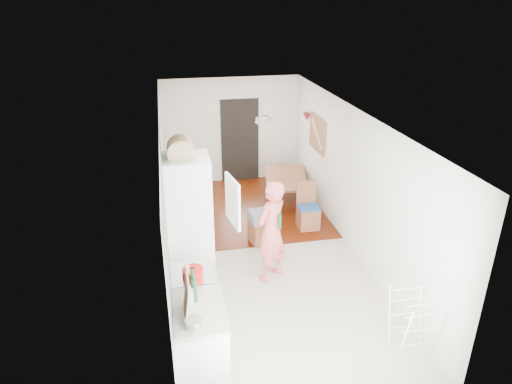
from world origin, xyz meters
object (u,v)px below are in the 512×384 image
object	(u,v)px
dining_table	(287,190)
drying_rack	(413,324)
dining_chair	(309,207)
person	(271,223)
stool	(260,231)

from	to	relation	value
dining_table	drying_rack	bearing A→B (deg)	-164.73
dining_chair	drying_rack	xyz separation A→B (m)	(0.26, -3.50, -0.01)
person	dining_table	xyz separation A→B (m)	(1.04, 2.89, -0.75)
person	drying_rack	world-z (taller)	person
dining_chair	drying_rack	distance (m)	3.51
dining_chair	stool	size ratio (longest dim) A/B	1.98
dining_table	dining_chair	world-z (taller)	dining_chair
person	stool	size ratio (longest dim) A/B	4.25
stool	drying_rack	xyz separation A→B (m)	(1.29, -3.13, 0.21)
person	dining_table	world-z (taller)	person
stool	drying_rack	size ratio (longest dim) A/B	0.52
dining_table	dining_chair	distance (m)	1.40
person	drying_rack	distance (m)	2.48
dining_chair	stool	distance (m)	1.12
drying_rack	dining_chair	bearing A→B (deg)	94.45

